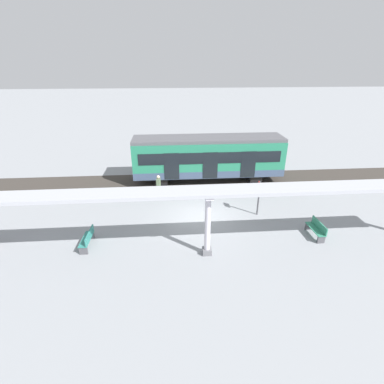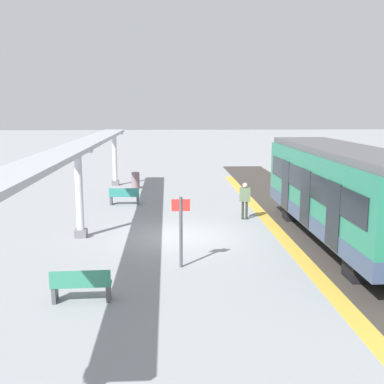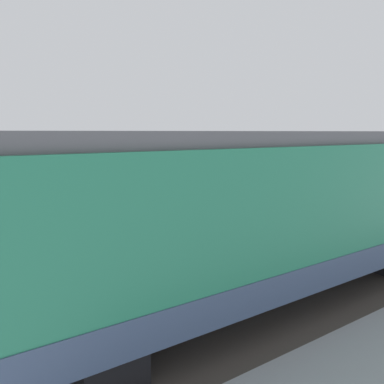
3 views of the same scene
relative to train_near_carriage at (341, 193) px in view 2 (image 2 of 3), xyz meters
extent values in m
plane|color=gray|center=(5.77, -1.19, -1.83)|extent=(176.00, 176.00, 0.00)
cube|color=gold|center=(1.86, -1.19, -1.82)|extent=(0.54, 30.92, 0.01)
cube|color=#38332D|center=(-0.01, -1.19, -1.82)|extent=(3.20, 42.92, 0.01)
cube|color=#237656|center=(-0.01, 0.00, 0.11)|extent=(2.60, 11.39, 2.60)
cube|color=#374765|center=(-0.01, 0.00, -0.91)|extent=(2.63, 11.41, 0.55)
cube|color=#515156|center=(-0.01, 0.00, 1.53)|extent=(2.39, 11.39, 0.24)
cube|color=black|center=(1.31, 0.00, 0.43)|extent=(0.03, 10.47, 0.84)
cube|color=black|center=(1.31, -2.85, -0.14)|extent=(0.04, 1.10, 2.00)
cube|color=black|center=(1.31, 0.00, -0.14)|extent=(0.04, 1.10, 2.00)
cube|color=black|center=(1.31, 2.85, -0.14)|extent=(0.04, 1.10, 2.00)
cube|color=black|center=(-0.01, -3.64, -1.51)|extent=(2.21, 0.90, 0.64)
cube|color=slate|center=(9.50, -13.41, -1.68)|extent=(0.44, 0.44, 0.30)
cylinder|color=silver|center=(9.50, -13.41, -0.07)|extent=(0.28, 0.28, 2.91)
cube|color=silver|center=(9.50, -13.41, 1.45)|extent=(1.10, 0.36, 0.12)
cube|color=slate|center=(9.50, -1.26, -1.68)|extent=(0.44, 0.44, 0.30)
cylinder|color=silver|center=(9.50, -1.26, -0.07)|extent=(0.28, 0.28, 2.91)
cube|color=silver|center=(9.50, -1.26, 1.45)|extent=(1.10, 0.36, 0.12)
cube|color=#A8AAB2|center=(9.50, -1.28, 1.59)|extent=(1.20, 25.05, 0.16)
cube|color=#318264|center=(8.40, 4.79, -1.39)|extent=(1.51, 0.49, 0.04)
cube|color=#318264|center=(8.39, 4.98, -1.17)|extent=(1.50, 0.11, 0.40)
cube|color=#4C4C51|center=(9.07, 4.82, -1.62)|extent=(0.11, 0.40, 0.42)
cube|color=#4C4C51|center=(7.73, 4.77, -1.62)|extent=(0.11, 0.40, 0.42)
cube|color=#2C7F75|center=(8.39, -7.33, -1.39)|extent=(1.50, 0.46, 0.04)
cube|color=#2C7F75|center=(8.39, -7.14, -1.17)|extent=(1.50, 0.08, 0.40)
cube|color=#4C4C51|center=(9.06, -7.34, -1.62)|extent=(0.10, 0.40, 0.42)
cube|color=#4C4C51|center=(7.72, -7.32, -1.62)|extent=(0.10, 0.40, 0.42)
cylinder|color=slate|center=(8.14, -12.12, -1.33)|extent=(0.48, 0.48, 0.99)
cylinder|color=#4C4C51|center=(5.81, 2.36, -0.73)|extent=(0.10, 0.10, 2.20)
cube|color=red|center=(5.81, 2.36, 0.12)|extent=(0.56, 0.04, 0.36)
cylinder|color=#2B2D23|center=(2.92, -3.80, -1.42)|extent=(0.10, 0.10, 0.81)
cylinder|color=#2B2D23|center=(2.75, -3.77, -1.42)|extent=(0.10, 0.10, 0.81)
cube|color=#56694C|center=(2.84, -3.79, -0.72)|extent=(0.50, 0.29, 0.60)
sphere|color=beige|center=(2.84, -3.79, -0.31)|extent=(0.22, 0.22, 0.22)
camera|label=1|loc=(20.94, -2.89, 6.93)|focal=26.62mm
camera|label=2|loc=(6.20, 16.20, 3.01)|focal=44.00mm
camera|label=3|loc=(-5.05, 4.99, 1.64)|focal=32.54mm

